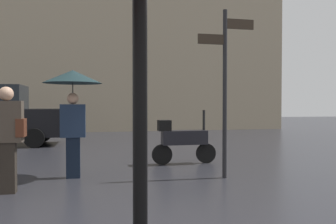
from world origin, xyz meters
TOP-DOWN VIEW (x-y plane):
  - pedestrian_with_umbrella at (-1.12, 4.18)m, footprint 1.07×1.07m
  - pedestrian_with_bag at (-2.03, 3.28)m, footprint 0.51×0.24m
  - parked_scooter at (1.23, 5.16)m, footprint 1.50×0.32m
  - street_signpost at (1.64, 3.59)m, footprint 1.08×0.08m

SIDE VIEW (x-z plane):
  - parked_scooter at x=1.23m, z-range -0.06..1.18m
  - pedestrian_with_bag at x=-2.03m, z-range 0.11..1.75m
  - pedestrian_with_umbrella at x=-1.12m, z-range 0.63..2.63m
  - street_signpost at x=1.64m, z-range 0.33..3.43m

